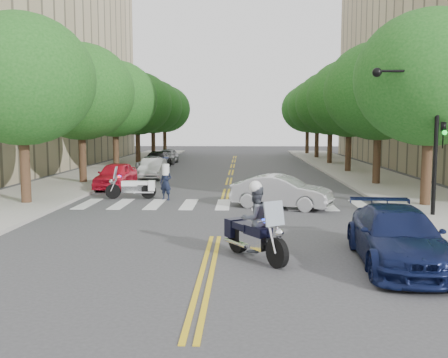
{
  "coord_description": "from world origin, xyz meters",
  "views": [
    {
      "loc": [
        0.86,
        -15.73,
        3.58
      ],
      "look_at": [
        0.08,
        5.32,
        1.3
      ],
      "focal_mm": 40.0,
      "sensor_mm": 36.0,
      "label": 1
    }
  ],
  "objects_px": {
    "officer_standing": "(166,183)",
    "convertible": "(281,192)",
    "motorcycle_police": "(254,224)",
    "sedan_blue": "(398,237)",
    "motorcycle_parked": "(135,187)"
  },
  "relations": [
    {
      "from": "officer_standing",
      "to": "convertible",
      "type": "relative_size",
      "value": 0.39
    },
    {
      "from": "motorcycle_police",
      "to": "motorcycle_parked",
      "type": "height_order",
      "value": "motorcycle_police"
    },
    {
      "from": "motorcycle_police",
      "to": "officer_standing",
      "type": "relative_size",
      "value": 1.39
    },
    {
      "from": "motorcycle_police",
      "to": "sedan_blue",
      "type": "relative_size",
      "value": 0.46
    },
    {
      "from": "sedan_blue",
      "to": "officer_standing",
      "type": "bearing_deg",
      "value": 128.64
    },
    {
      "from": "motorcycle_police",
      "to": "sedan_blue",
      "type": "bearing_deg",
      "value": 139.59
    },
    {
      "from": "sedan_blue",
      "to": "convertible",
      "type": "bearing_deg",
      "value": 108.27
    },
    {
      "from": "convertible",
      "to": "officer_standing",
      "type": "bearing_deg",
      "value": 89.93
    },
    {
      "from": "motorcycle_police",
      "to": "sedan_blue",
      "type": "height_order",
      "value": "motorcycle_police"
    },
    {
      "from": "officer_standing",
      "to": "sedan_blue",
      "type": "bearing_deg",
      "value": -31.07
    },
    {
      "from": "officer_standing",
      "to": "sedan_blue",
      "type": "distance_m",
      "value": 13.33
    },
    {
      "from": "officer_standing",
      "to": "convertible",
      "type": "height_order",
      "value": "officer_standing"
    },
    {
      "from": "officer_standing",
      "to": "motorcycle_police",
      "type": "bearing_deg",
      "value": -45.21
    },
    {
      "from": "motorcycle_police",
      "to": "convertible",
      "type": "distance_m",
      "value": 8.42
    },
    {
      "from": "motorcycle_parked",
      "to": "sedan_blue",
      "type": "distance_m",
      "value": 14.54
    }
  ]
}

